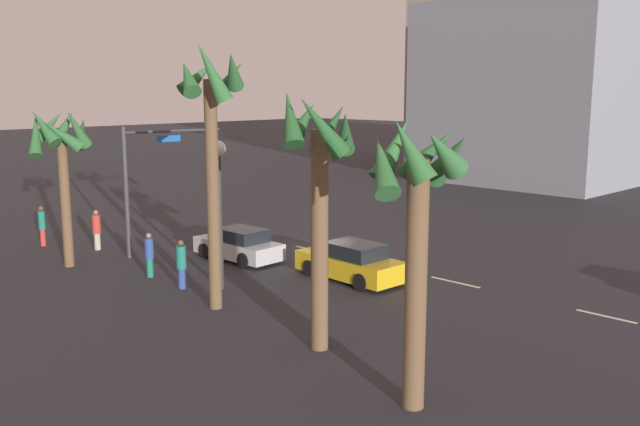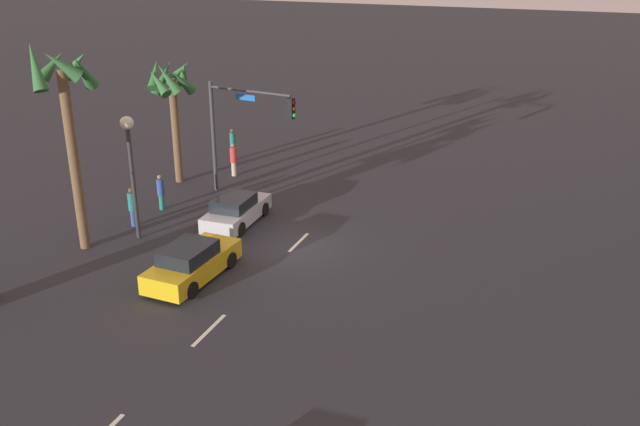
{
  "view_description": "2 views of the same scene",
  "coord_description": "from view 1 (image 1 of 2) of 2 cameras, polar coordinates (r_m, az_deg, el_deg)",
  "views": [
    {
      "loc": [
        -21.0,
        21.29,
        7.07
      ],
      "look_at": [
        0.77,
        -0.92,
        1.53
      ],
      "focal_mm": 38.49,
      "sensor_mm": 36.0,
      "label": 1
    },
    {
      "loc": [
        -24.41,
        -10.64,
        12.12
      ],
      "look_at": [
        0.61,
        -0.89,
        1.4
      ],
      "focal_mm": 38.88,
      "sensor_mm": 36.0,
      "label": 2
    }
  ],
  "objects": [
    {
      "name": "pedestrian_2",
      "position": [
        27.12,
        -14.01,
        -3.32
      ],
      "size": [
        0.46,
        0.46,
        1.73
      ],
      "color": "#1E7266",
      "rests_on": "ground_plane"
    },
    {
      "name": "palm_tree_3",
      "position": [
        22.04,
        -8.92,
        7.8
      ],
      "size": [
        2.47,
        2.53,
        8.6
      ],
      "color": "brown",
      "rests_on": "ground_plane"
    },
    {
      "name": "pedestrian_1",
      "position": [
        25.3,
        -11.46,
        -4.1
      ],
      "size": [
        0.48,
        0.48,
        1.81
      ],
      "color": "#2D478C",
      "rests_on": "ground_plane"
    },
    {
      "name": "palm_tree_1",
      "position": [
        18.23,
        -0.11,
        3.58
      ],
      "size": [
        2.46,
        2.55,
        7.19
      ],
      "color": "brown",
      "rests_on": "ground_plane"
    },
    {
      "name": "palm_tree_0",
      "position": [
        29.12,
        -20.82,
        5.35
      ],
      "size": [
        2.52,
        2.65,
        6.52
      ],
      "color": "brown",
      "rests_on": "ground_plane"
    },
    {
      "name": "palm_tree_2",
      "position": [
        14.94,
        8.03,
        1.12
      ],
      "size": [
        2.35,
        2.56,
        6.63
      ],
      "color": "brown",
      "rests_on": "ground_plane"
    },
    {
      "name": "building_1",
      "position": [
        68.32,
        17.28,
        15.27
      ],
      "size": [
        18.34,
        17.83,
        27.5
      ],
      "primitive_type": "cube",
      "rotation": [
        0.0,
        0.0,
        0.08
      ],
      "color": "gray",
      "rests_on": "ground_plane"
    },
    {
      "name": "pedestrian_0",
      "position": [
        32.42,
        -18.07,
        -1.27
      ],
      "size": [
        0.51,
        0.51,
        1.82
      ],
      "color": "#B2A58C",
      "rests_on": "ground_plane"
    },
    {
      "name": "car_2",
      "position": [
        26.06,
        2.59,
        -4.13
      ],
      "size": [
        4.46,
        2.01,
        1.45
      ],
      "color": "gold",
      "rests_on": "ground_plane"
    },
    {
      "name": "car_0",
      "position": [
        29.27,
        -6.74,
        -2.68
      ],
      "size": [
        4.12,
        1.88,
        1.37
      ],
      "color": "#B7B7BC",
      "rests_on": "ground_plane"
    },
    {
      "name": "pedestrian_3",
      "position": [
        34.07,
        -22.11,
        -0.9
      ],
      "size": [
        0.38,
        0.38,
        1.87
      ],
      "color": "#BF3833",
      "rests_on": "ground_plane"
    },
    {
      "name": "streetlamp",
      "position": [
        24.47,
        -8.39,
        2.38
      ],
      "size": [
        0.56,
        0.56,
        5.37
      ],
      "color": "#2D2D33",
      "rests_on": "ground_plane"
    },
    {
      "name": "lane_stripe_3",
      "position": [
        30.99,
        -0.68,
        -3.07
      ],
      "size": [
        2.04,
        0.14,
        0.01
      ],
      "primitive_type": "cube",
      "color": "silver",
      "rests_on": "ground_plane"
    },
    {
      "name": "building_0",
      "position": [
        56.86,
        17.14,
        9.51
      ],
      "size": [
        15.62,
        12.34,
        13.83
      ],
      "primitive_type": "cube",
      "rotation": [
        0.0,
        0.0,
        -0.03
      ],
      "color": "gray",
      "rests_on": "ground_plane"
    },
    {
      "name": "lane_stripe_2",
      "position": [
        26.32,
        11.17,
        -5.66
      ],
      "size": [
        2.12,
        0.14,
        0.01
      ],
      "primitive_type": "cube",
      "color": "silver",
      "rests_on": "ground_plane"
    },
    {
      "name": "ground_plane",
      "position": [
        30.73,
        -0.17,
        -3.2
      ],
      "size": [
        220.0,
        220.0,
        0.0
      ],
      "primitive_type": "plane",
      "color": "#28282D"
    },
    {
      "name": "lane_stripe_1",
      "position": [
        23.85,
        22.68,
        -7.93
      ],
      "size": [
        1.93,
        0.14,
        0.01
      ],
      "primitive_type": "cube",
      "color": "silver",
      "rests_on": "ground_plane"
    },
    {
      "name": "traffic_signal",
      "position": [
        30.72,
        -12.92,
        3.79
      ],
      "size": [
        0.88,
        4.88,
        5.6
      ],
      "color": "#38383D",
      "rests_on": "ground_plane"
    }
  ]
}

